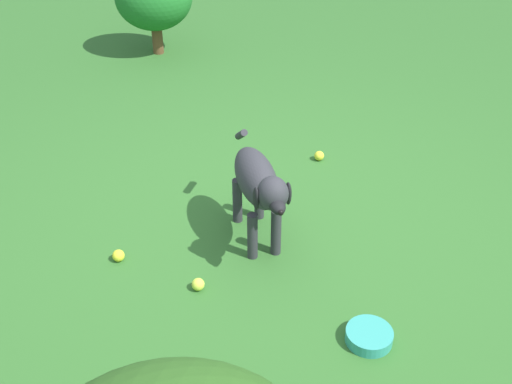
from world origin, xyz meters
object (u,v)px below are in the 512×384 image
object	(u,v)px
tennis_ball_1	(198,284)
tennis_ball_2	(319,156)
water_bowl	(369,336)
tennis_ball_0	(118,256)
dog	(259,184)

from	to	relation	value
tennis_ball_1	tennis_ball_2	xyz separation A→B (m)	(0.88, 1.16, 0.00)
tennis_ball_1	water_bowl	distance (m)	0.89
tennis_ball_0	tennis_ball_1	distance (m)	0.50
dog	tennis_ball_2	distance (m)	1.03
tennis_ball_0	tennis_ball_2	distance (m)	1.57
tennis_ball_0	tennis_ball_1	bearing A→B (deg)	-34.30
dog	tennis_ball_0	distance (m)	0.85
tennis_ball_0	water_bowl	size ratio (longest dim) A/B	0.30
tennis_ball_2	water_bowl	distance (m)	1.61
tennis_ball_0	tennis_ball_2	bearing A→B (deg)	34.15
tennis_ball_0	water_bowl	distance (m)	1.39
tennis_ball_2	water_bowl	world-z (taller)	tennis_ball_2
water_bowl	tennis_ball_0	bearing A→B (deg)	148.19
water_bowl	tennis_ball_2	bearing A→B (deg)	85.84
tennis_ball_1	tennis_ball_2	distance (m)	1.46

